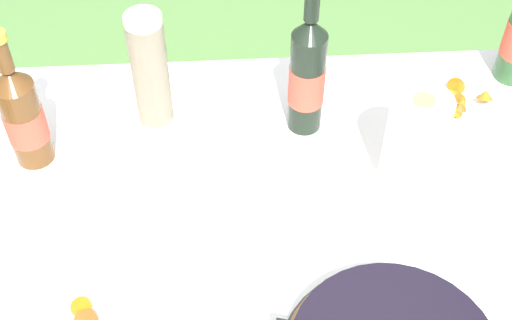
{
  "coord_description": "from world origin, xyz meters",
  "views": [
    {
      "loc": [
        0.17,
        -0.72,
        1.79
      ],
      "look_at": [
        0.23,
        0.17,
        0.81
      ],
      "focal_mm": 50.0,
      "sensor_mm": 36.0,
      "label": 1
    }
  ],
  "objects_px": {
    "juice_bottle_red": "(307,75)",
    "paper_towel_roll": "(414,142)",
    "cider_bottle_amber": "(23,115)",
    "snack_plate_near": "(459,107)",
    "cup_stack": "(150,72)"
  },
  "relations": [
    {
      "from": "juice_bottle_red",
      "to": "paper_towel_roll",
      "type": "height_order",
      "value": "juice_bottle_red"
    },
    {
      "from": "cider_bottle_amber",
      "to": "snack_plate_near",
      "type": "xyz_separation_m",
      "value": [
        0.87,
        0.08,
        -0.1
      ]
    },
    {
      "from": "cup_stack",
      "to": "snack_plate_near",
      "type": "height_order",
      "value": "cup_stack"
    },
    {
      "from": "cider_bottle_amber",
      "to": "juice_bottle_red",
      "type": "relative_size",
      "value": 0.88
    },
    {
      "from": "snack_plate_near",
      "to": "paper_towel_roll",
      "type": "relative_size",
      "value": 1.09
    },
    {
      "from": "cider_bottle_amber",
      "to": "snack_plate_near",
      "type": "height_order",
      "value": "cider_bottle_amber"
    },
    {
      "from": "juice_bottle_red",
      "to": "paper_towel_roll",
      "type": "xyz_separation_m",
      "value": [
        0.18,
        -0.16,
        -0.03
      ]
    },
    {
      "from": "snack_plate_near",
      "to": "juice_bottle_red",
      "type": "bearing_deg",
      "value": -176.71
    },
    {
      "from": "cup_stack",
      "to": "paper_towel_roll",
      "type": "distance_m",
      "value": 0.52
    },
    {
      "from": "juice_bottle_red",
      "to": "cider_bottle_amber",
      "type": "bearing_deg",
      "value": -173.73
    },
    {
      "from": "cup_stack",
      "to": "cider_bottle_amber",
      "type": "relative_size",
      "value": 0.88
    },
    {
      "from": "juice_bottle_red",
      "to": "snack_plate_near",
      "type": "distance_m",
      "value": 0.35
    },
    {
      "from": "cup_stack",
      "to": "cider_bottle_amber",
      "type": "xyz_separation_m",
      "value": [
        -0.24,
        -0.09,
        -0.02
      ]
    },
    {
      "from": "cider_bottle_amber",
      "to": "snack_plate_near",
      "type": "bearing_deg",
      "value": 5.14
    },
    {
      "from": "snack_plate_near",
      "to": "paper_towel_roll",
      "type": "bearing_deg",
      "value": -129.59
    }
  ]
}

